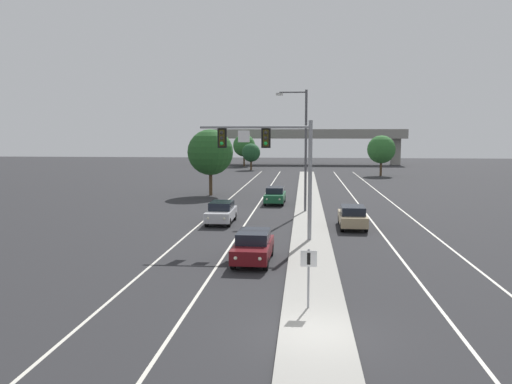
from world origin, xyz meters
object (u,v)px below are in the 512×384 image
Objects in this scene: tree_far_left_c at (210,152)px; median_sign_post at (309,270)px; overhead_signal_mast at (275,155)px; car_oncoming_silver at (221,212)px; tree_far_right_a at (381,149)px; car_oncoming_darkred at (253,246)px; tree_far_left_b at (244,146)px; tree_far_left_a at (251,153)px; street_lamp_median at (303,143)px; car_receding_tan at (352,216)px; car_oncoming_green at (275,195)px.

median_sign_post is at bearing -74.13° from tree_far_left_c.
overhead_signal_mast reaches higher than car_oncoming_silver.
tree_far_left_c is at bearing -127.68° from tree_far_right_a.
car_oncoming_darkred is 29.90m from tree_far_left_c.
tree_far_left_c is at bearing 109.28° from overhead_signal_mast.
overhead_signal_mast is 1.10× the size of tree_far_left_b.
car_oncoming_darkred is 0.92× the size of tree_far_left_a.
median_sign_post is 65.68m from tree_far_right_a.
car_oncoming_silver is at bearing 124.58° from overhead_signal_mast.
street_lamp_median reaches higher than car_oncoming_silver.
street_lamp_median reaches higher than tree_far_right_a.
tree_far_left_b is at bearing 103.42° from tree_far_left_a.
tree_far_left_a is (-10.00, 75.93, 1.61)m from median_sign_post.
street_lamp_median is 52.57m from tree_far_left_a.
overhead_signal_mast is 1.60× the size of car_receding_tan.
median_sign_post is (1.99, -12.43, -3.72)m from overhead_signal_mast.
car_oncoming_darkred is 59.22m from tree_far_right_a.
overhead_signal_mast reaches higher than tree_far_right_a.
tree_far_right_a is (18.13, 45.92, 3.36)m from car_oncoming_silver.
car_oncoming_green is (-2.93, 29.68, -0.77)m from median_sign_post.
overhead_signal_mast reaches higher than car_receding_tan.
tree_far_right_a reaches higher than tree_far_left_a.
tree_far_left_c reaches higher than car_oncoming_silver.
tree_far_left_c is at bearing -90.31° from tree_far_left_a.
car_receding_tan is at bearing -100.45° from tree_far_right_a.
tree_far_left_a reaches higher than car_receding_tan.
tree_far_right_a is at bearing 79.59° from median_sign_post.
street_lamp_median reaches higher than car_receding_tan.
tree_far_left_c is 40.00m from tree_far_left_a.
overhead_signal_mast is at bearing 99.08° from median_sign_post.
median_sign_post is 37.51m from tree_far_left_c.
car_receding_tan is at bearing -77.18° from tree_far_left_b.
tree_far_left_b is at bearing 98.10° from overhead_signal_mast.
car_oncoming_green is (-0.17, 22.42, 0.00)m from car_oncoming_darkred.
tree_far_right_a is (11.86, 64.55, 2.59)m from median_sign_post.
tree_far_right_a is at bearing 68.46° from car_oncoming_silver.
street_lamp_median reaches higher than car_oncoming_darkred.
car_oncoming_green is 0.92× the size of tree_far_left_a.
overhead_signal_mast is at bearing -97.97° from street_lamp_median.
tree_far_left_b is at bearing 97.03° from car_oncoming_darkred.
tree_far_left_c reaches higher than car_oncoming_green.
overhead_signal_mast is at bearing -81.90° from tree_far_left_b.
car_oncoming_silver is 68.33m from tree_far_left_b.
median_sign_post is 17.79m from car_receding_tan.
tree_far_left_c reaches higher than tree_far_left_a.
car_receding_tan is (9.45, -1.15, 0.00)m from car_oncoming_silver.
car_receding_tan is 23.14m from tree_far_left_c.
car_oncoming_green is 0.69× the size of tree_far_left_b.
car_oncoming_green is 57.82m from tree_far_left_b.
median_sign_post is at bearing -100.32° from car_receding_tan.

